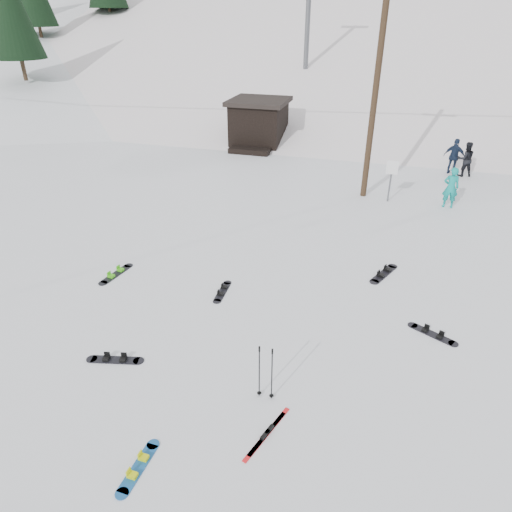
# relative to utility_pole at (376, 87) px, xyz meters

# --- Properties ---
(ground) EXTENTS (200.00, 200.00, 0.00)m
(ground) POSITION_rel_utility_pole_xyz_m (-2.00, -14.00, -4.68)
(ground) COLOR white
(ground) RESTS_ON ground
(ski_slope) EXTENTS (60.00, 85.24, 65.97)m
(ski_slope) POSITION_rel_utility_pole_xyz_m (-2.00, 41.00, -16.68)
(ski_slope) COLOR white
(ski_slope) RESTS_ON ground
(ridge_left) EXTENTS (47.54, 95.03, 58.38)m
(ridge_left) POSITION_rel_utility_pole_xyz_m (-38.00, 34.00, -15.68)
(ridge_left) COLOR white
(ridge_left) RESTS_ON ground
(treeline_left) EXTENTS (20.00, 64.00, 10.00)m
(treeline_left) POSITION_rel_utility_pole_xyz_m (-36.00, 26.00, -4.68)
(treeline_left) COLOR black
(treeline_left) RESTS_ON ground
(treeline_crest) EXTENTS (50.00, 6.00, 10.00)m
(treeline_crest) POSITION_rel_utility_pole_xyz_m (-2.00, 72.00, -4.68)
(treeline_crest) COLOR black
(treeline_crest) RESTS_ON ski_slope
(utility_pole) EXTENTS (2.00, 0.26, 9.00)m
(utility_pole) POSITION_rel_utility_pole_xyz_m (0.00, 0.00, 0.00)
(utility_pole) COLOR #3A2819
(utility_pole) RESTS_ON ground
(trail_sign) EXTENTS (0.50, 0.09, 1.85)m
(trail_sign) POSITION_rel_utility_pole_xyz_m (1.10, -0.42, -3.41)
(trail_sign) COLOR #595B60
(trail_sign) RESTS_ON ground
(lift_hut) EXTENTS (3.40, 4.10, 2.75)m
(lift_hut) POSITION_rel_utility_pole_xyz_m (-7.00, 6.94, -3.32)
(lift_hut) COLOR black
(lift_hut) RESTS_ON ground
(lift_tower_near) EXTENTS (2.20, 0.36, 8.00)m
(lift_tower_near) POSITION_rel_utility_pole_xyz_m (-6.00, 16.00, 3.18)
(lift_tower_near) COLOR #595B60
(lift_tower_near) RESTS_ON ski_slope
(hero_snowboard) EXTENTS (0.29, 1.33, 0.09)m
(hero_snowboard) POSITION_rel_utility_pole_xyz_m (-2.80, -15.48, -4.66)
(hero_snowboard) COLOR #195CA6
(hero_snowboard) RESTS_ON ground
(hero_skis) EXTENTS (0.59, 1.55, 0.08)m
(hero_skis) POSITION_rel_utility_pole_xyz_m (-0.70, -14.05, -4.66)
(hero_skis) COLOR red
(hero_skis) RESTS_ON ground
(ski_poles) EXTENTS (0.38, 0.10, 1.38)m
(ski_poles) POSITION_rel_utility_pole_xyz_m (-1.00, -13.08, -3.98)
(ski_poles) COLOR black
(ski_poles) RESTS_ON ground
(board_scatter_a) EXTENTS (1.39, 0.53, 0.10)m
(board_scatter_a) POSITION_rel_utility_pole_xyz_m (-4.82, -13.00, -4.66)
(board_scatter_a) COLOR black
(board_scatter_a) RESTS_ON ground
(board_scatter_b) EXTENTS (0.29, 1.30, 0.09)m
(board_scatter_b) POSITION_rel_utility_pole_xyz_m (-3.37, -9.40, -4.66)
(board_scatter_b) COLOR black
(board_scatter_b) RESTS_ON ground
(board_scatter_c) EXTENTS (0.47, 1.48, 0.10)m
(board_scatter_c) POSITION_rel_utility_pole_xyz_m (-7.01, -9.41, -4.65)
(board_scatter_c) COLOR black
(board_scatter_c) RESTS_ON ground
(board_scatter_d) EXTENTS (1.25, 0.77, 0.10)m
(board_scatter_d) POSITION_rel_utility_pole_xyz_m (2.63, -9.74, -4.66)
(board_scatter_d) COLOR black
(board_scatter_d) RESTS_ON ground
(board_scatter_f) EXTENTS (0.82, 1.47, 0.11)m
(board_scatter_f) POSITION_rel_utility_pole_xyz_m (1.25, -6.94, -4.65)
(board_scatter_f) COLOR black
(board_scatter_f) RESTS_ON ground
(skier_teal) EXTENTS (0.67, 0.46, 1.76)m
(skier_teal) POSITION_rel_utility_pole_xyz_m (3.57, -0.38, -3.80)
(skier_teal) COLOR #0E8C86
(skier_teal) RESTS_ON ground
(skier_dark) EXTENTS (0.98, 0.84, 1.73)m
(skier_dark) POSITION_rel_utility_pole_xyz_m (4.60, 4.25, -3.82)
(skier_dark) COLOR black
(skier_dark) RESTS_ON ground
(skier_navy) EXTENTS (1.13, 0.73, 1.79)m
(skier_navy) POSITION_rel_utility_pole_xyz_m (4.08, 4.47, -3.78)
(skier_navy) COLOR #17233A
(skier_navy) RESTS_ON ground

